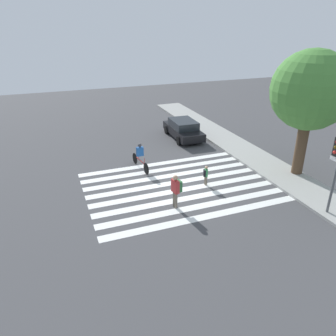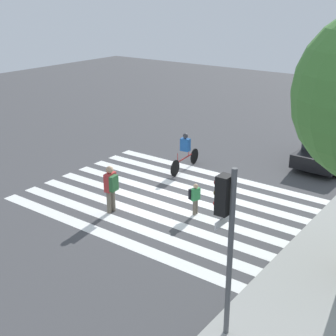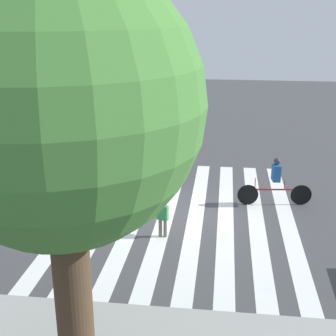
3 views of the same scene
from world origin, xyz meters
name	(u,v)px [view 1 (image 1 of 3)]	position (x,y,z in m)	size (l,w,h in m)	color
ground_plane	(178,186)	(0.00, 0.00, 0.00)	(60.00, 60.00, 0.00)	#444447
sidewalk_curb	(272,168)	(0.00, 6.25, 0.07)	(36.00, 2.50, 0.14)	#9E9E99
crosswalk_stripes	(178,186)	(0.00, 0.00, 0.00)	(7.11, 10.00, 0.01)	white
street_tree	(311,91)	(1.11, 7.12, 4.92)	(4.29, 4.29, 7.12)	#4C3826
pedestrian_adult_tall_backpack	(176,189)	(1.97, -0.95, 1.00)	(0.50, 0.43, 1.71)	#6B6051
pedestrian_adult_blue_shirt	(206,174)	(0.39, 1.46, 0.67)	(0.35, 0.33, 1.14)	#6B6051
cyclist_near_curb	(140,156)	(-3.01, -1.28, 0.87)	(2.46, 0.42, 1.64)	black
car_parked_far_curb	(183,129)	(-7.45, 3.50, 0.72)	(4.47, 2.09, 1.41)	black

